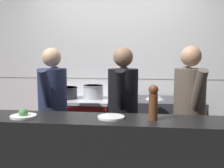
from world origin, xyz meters
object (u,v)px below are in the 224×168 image
stock_pot (65,92)px  chef_sous (123,113)px  plated_dish_main (23,115)px  chef_head_cook (53,110)px  plated_dish_appetiser (111,117)px  sauce_pot (93,91)px  oven_range (80,129)px  mixing_bowl_steel (155,96)px  chef_line (189,114)px  pepper_mill (153,102)px

stock_pot → chef_sous: size_ratio=0.22×
plated_dish_main → chef_head_cook: (0.02, 0.67, -0.10)m
plated_dish_appetiser → chef_head_cook: 0.96m
sauce_pot → plated_dish_main: 1.44m
plated_dish_main → chef_sous: chef_sous is taller
oven_range → plated_dish_appetiser: 1.56m
mixing_bowl_steel → plated_dish_appetiser: (-0.42, -1.31, 0.02)m
oven_range → stock_pot: (-0.19, -0.05, 0.53)m
oven_range → chef_line: (1.37, -0.75, 0.44)m
chef_sous → chef_line: 0.70m
plated_dish_main → plated_dish_appetiser: plated_dish_main is taller
sauce_pot → oven_range: bearing=179.2°
stock_pot → plated_dish_appetiser: 1.52m
oven_range → chef_line: bearing=-28.7°
oven_range → sauce_pot: bearing=-0.8°
mixing_bowl_steel → pepper_mill: (-0.06, -1.33, 0.16)m
chef_line → pepper_mill: bearing=-135.7°
stock_pot → plated_dish_appetiser: size_ratio=1.51×
chef_line → mixing_bowl_steel: bearing=102.0°
sauce_pot → pepper_mill: pepper_mill is taller
mixing_bowl_steel → pepper_mill: size_ratio=0.81×
pepper_mill → chef_sous: chef_sous is taller
plated_dish_main → stock_pot: bearing=91.9°
plated_dish_appetiser → chef_line: 0.96m
oven_range → pepper_mill: pepper_mill is taller
oven_range → mixing_bowl_steel: bearing=-1.2°
chef_sous → chef_line: (0.70, 0.00, 0.01)m
mixing_bowl_steel → plated_dish_appetiser: 1.38m
sauce_pot → chef_head_cook: bearing=-113.7°
stock_pot → chef_line: 1.72m
sauce_pot → plated_dish_main: size_ratio=1.26×
stock_pot → chef_sous: chef_sous is taller
plated_dish_main → pepper_mill: bearing=2.4°
stock_pot → pepper_mill: bearing=-48.2°
stock_pot → plated_dish_main: stock_pot is taller
chef_head_cook → chef_sous: size_ratio=1.00×
plated_dish_appetiser → chef_line: bearing=37.9°
oven_range → stock_pot: stock_pot is taller
oven_range → pepper_mill: 1.80m
oven_range → sauce_pot: 0.58m
stock_pot → plated_dish_appetiser: stock_pot is taller
oven_range → plated_dish_main: 1.50m
oven_range → mixing_bowl_steel: 1.16m
mixing_bowl_steel → oven_range: bearing=178.8°
oven_range → stock_pot: size_ratio=2.57×
oven_range → stock_pot: bearing=-166.0°
chef_head_cook → stock_pot: bearing=94.0°
pepper_mill → chef_sous: 0.71m
mixing_bowl_steel → chef_sous: 0.82m
chef_sous → plated_dish_main: bearing=-141.3°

